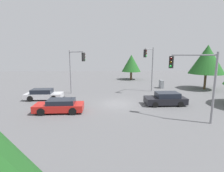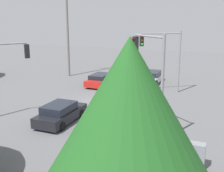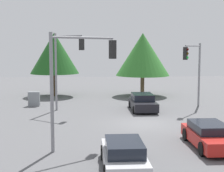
% 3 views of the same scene
% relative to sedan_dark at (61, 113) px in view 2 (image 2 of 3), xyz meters
% --- Properties ---
extents(ground_plane, '(80.00, 80.00, 0.00)m').
position_rel_sedan_dark_xyz_m(ground_plane, '(-0.75, -5.28, -0.67)').
color(ground_plane, '#5B5B5E').
extents(sedan_dark, '(2.07, 4.43, 1.41)m').
position_rel_sedan_dark_xyz_m(sedan_dark, '(0.00, 0.00, 0.00)').
color(sedan_dark, black).
rests_on(sedan_dark, ground_plane).
extents(sedan_silver, '(1.90, 4.42, 1.33)m').
position_rel_sedan_dark_xyz_m(sedan_silver, '(-3.11, -14.29, -0.02)').
color(sedan_silver, silver).
rests_on(sedan_silver, ground_plane).
extents(sedan_red, '(2.04, 4.63, 1.28)m').
position_rel_sedan_dark_xyz_m(sedan_red, '(1.87, -11.17, -0.03)').
color(sedan_red, red).
rests_on(sedan_red, ground_plane).
extents(traffic_signal_main, '(3.54, 2.54, 6.10)m').
position_rel_sedan_dark_xyz_m(traffic_signal_main, '(-5.14, -10.55, 3.53)').
color(traffic_signal_main, gray).
rests_on(traffic_signal_main, ground_plane).
extents(traffic_signal_cross, '(2.41, 3.04, 5.74)m').
position_rel_sedan_dark_xyz_m(traffic_signal_cross, '(4.57, 0.60, 3.27)').
color(traffic_signal_cross, gray).
rests_on(traffic_signal_cross, ground_plane).
extents(traffic_signal_aux, '(2.54, 2.06, 6.54)m').
position_rel_sedan_dark_xyz_m(traffic_signal_aux, '(-6.49, -0.15, 3.74)').
color(traffic_signal_aux, gray).
rests_on(traffic_signal_aux, ground_plane).
extents(utility_pole_tall, '(2.20, 0.28, 11.94)m').
position_rel_sedan_dark_xyz_m(utility_pole_tall, '(7.66, -14.20, 5.61)').
color(utility_pole_tall, slate).
rests_on(utility_pole_tall, ground_plane).
extents(electrical_cabinet, '(1.02, 0.53, 1.32)m').
position_rel_sedan_dark_xyz_m(electrical_cabinet, '(-9.64, 2.82, -0.01)').
color(electrical_cabinet, gray).
rests_on(electrical_cabinet, ground_plane).
extents(tree_far, '(5.36, 5.36, 7.01)m').
position_rel_sedan_dark_xyz_m(tree_far, '(-8.35, 9.50, 4.08)').
color(tree_far, '#4C3823').
rests_on(tree_far, ground_plane).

